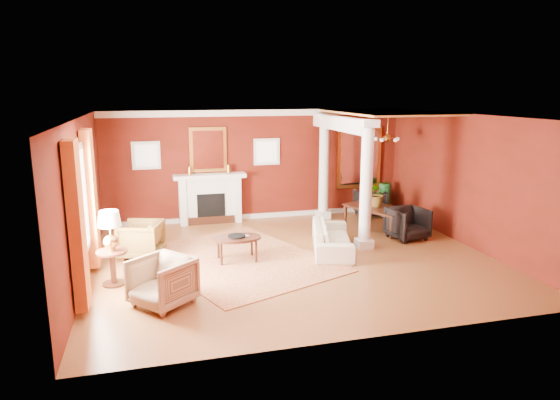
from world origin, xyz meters
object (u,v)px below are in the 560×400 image
object	(u,v)px
armchair_leopard	(141,238)
coffee_table	(237,239)
sofa	(332,233)
side_table	(111,237)
dining_table	(379,212)
armchair_stripe	(162,280)

from	to	relation	value
armchair_leopard	coffee_table	world-z (taller)	armchair_leopard
sofa	side_table	size ratio (longest dim) A/B	1.47
coffee_table	side_table	bearing A→B (deg)	-163.36
armchair_leopard	dining_table	distance (m)	5.72
armchair_stripe	side_table	world-z (taller)	side_table
armchair_leopard	side_table	bearing A→B (deg)	0.00
coffee_table	dining_table	distance (m)	4.06
side_table	dining_table	size ratio (longest dim) A/B	0.83
sofa	coffee_table	size ratio (longest dim) A/B	2.00
sofa	dining_table	world-z (taller)	dining_table
sofa	armchair_stripe	size ratio (longest dim) A/B	2.30
armchair_leopard	dining_table	bearing A→B (deg)	114.58
sofa	armchair_leopard	bearing A→B (deg)	97.72
side_table	dining_table	distance (m)	6.52
coffee_table	dining_table	world-z (taller)	dining_table
sofa	armchair_stripe	distance (m)	4.12
sofa	armchair_stripe	bearing A→B (deg)	134.64
armchair_stripe	sofa	bearing A→B (deg)	77.96
armchair_leopard	armchair_stripe	xyz separation A→B (m)	(0.36, -2.56, 0.02)
side_table	sofa	bearing A→B (deg)	10.81
armchair_leopard	side_table	xyz separation A→B (m)	(-0.47, -1.45, 0.48)
sofa	side_table	distance (m)	4.56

